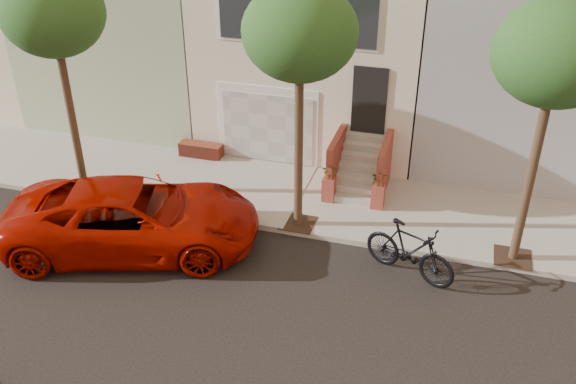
% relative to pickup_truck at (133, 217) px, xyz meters
% --- Properties ---
extents(ground, '(90.00, 90.00, 0.00)m').
position_rel_pickup_truck_xyz_m(ground, '(2.73, -1.91, -0.87)').
color(ground, black).
rests_on(ground, ground).
extents(sidewalk, '(40.00, 3.70, 0.15)m').
position_rel_pickup_truck_xyz_m(sidewalk, '(2.73, 3.44, -0.80)').
color(sidewalk, '#9B9A8D').
rests_on(sidewalk, ground).
extents(house_row, '(33.10, 11.70, 7.00)m').
position_rel_pickup_truck_xyz_m(house_row, '(2.73, 9.28, 2.77)').
color(house_row, beige).
rests_on(house_row, sidewalk).
extents(tree_left, '(2.70, 2.57, 6.30)m').
position_rel_pickup_truck_xyz_m(tree_left, '(-2.77, 1.99, 4.39)').
color(tree_left, '#2D2116').
rests_on(tree_left, sidewalk).
extents(tree_mid, '(2.70, 2.57, 6.30)m').
position_rel_pickup_truck_xyz_m(tree_mid, '(3.73, 1.99, 4.39)').
color(tree_mid, '#2D2116').
rests_on(tree_mid, sidewalk).
extents(tree_right, '(2.70, 2.57, 6.30)m').
position_rel_pickup_truck_xyz_m(tree_right, '(9.23, 1.99, 4.39)').
color(tree_right, '#2D2116').
rests_on(tree_right, sidewalk).
extents(pickup_truck, '(6.85, 4.63, 1.74)m').
position_rel_pickup_truck_xyz_m(pickup_truck, '(0.00, 0.00, 0.00)').
color(pickup_truck, '#970B00').
rests_on(pickup_truck, ground).
extents(motorcycle, '(2.41, 1.52, 1.41)m').
position_rel_pickup_truck_xyz_m(motorcycle, '(6.80, 0.75, -0.17)').
color(motorcycle, black).
rests_on(motorcycle, ground).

